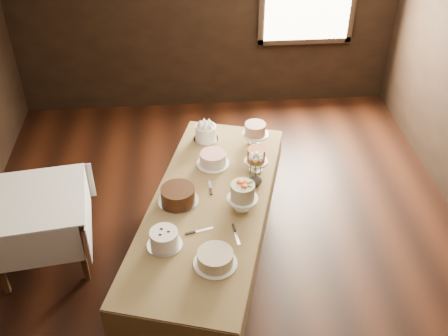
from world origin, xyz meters
TOP-DOWN VIEW (x-y plane):
  - floor at (0.00, 0.00)m, footprint 5.00×6.00m
  - wall_back at (0.00, 3.00)m, footprint 5.00×0.02m
  - display_table at (-0.15, -0.07)m, footprint 1.66×2.71m
  - side_table at (-1.71, 0.15)m, footprint 1.00×1.00m
  - cake_meringue at (-0.13, 0.92)m, footprint 0.27×0.27m
  - cake_speckled at (0.36, 0.82)m, footprint 0.28×0.28m
  - cake_lattice at (-0.08, 0.49)m, footprint 0.36×0.36m
  - cake_caramel at (0.31, 0.35)m, footprint 0.22×0.22m
  - cake_chocolate at (-0.42, -0.03)m, footprint 0.40×0.40m
  - cake_flowers at (0.13, -0.17)m, footprint 0.27×0.27m
  - cake_swirl at (-0.54, -0.56)m, footprint 0.29×0.29m
  - cake_cream at (-0.15, -0.79)m, footprint 0.34×0.34m
  - cake_server_a at (-0.21, -0.41)m, footprint 0.24×0.09m
  - cake_server_b at (0.04, -0.53)m, footprint 0.05×0.24m
  - cake_server_c at (-0.13, 0.19)m, footprint 0.03×0.24m
  - cake_server_d at (0.20, 0.14)m, footprint 0.18×0.20m
  - flower_vase at (0.28, 0.14)m, footprint 0.17×0.17m
  - flower_bouquet at (0.28, 0.14)m, footprint 0.14×0.14m

SIDE VIEW (x-z plane):
  - floor at x=0.00m, z-range -0.01..0.01m
  - side_table at x=-1.71m, z-range 0.29..1.04m
  - display_table at x=-0.15m, z-range 0.33..1.12m
  - cake_server_a at x=-0.21m, z-range 0.78..0.79m
  - cake_server_b at x=0.04m, z-range 0.78..0.79m
  - cake_server_c at x=-0.13m, z-range 0.78..0.79m
  - cake_server_d at x=0.20m, z-range 0.78..0.79m
  - cake_lattice at x=-0.08m, z-range 0.78..0.90m
  - cake_cream at x=-0.15m, z-range 0.78..0.90m
  - flower_vase at x=0.28m, z-range 0.78..0.91m
  - cake_chocolate at x=-0.42m, z-range 0.78..0.92m
  - cake_swirl at x=-0.54m, z-range 0.78..0.93m
  - cake_meringue at x=-0.13m, z-range 0.78..0.94m
  - cake_speckled at x=0.36m, z-range 0.77..1.00m
  - cake_caramel at x=0.31m, z-range 0.77..1.02m
  - cake_flowers at x=0.13m, z-range 0.77..1.04m
  - flower_bouquet at x=0.28m, z-range 0.93..1.13m
  - wall_back at x=0.00m, z-range 0.00..2.80m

